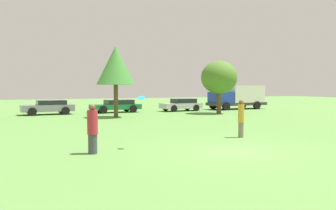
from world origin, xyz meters
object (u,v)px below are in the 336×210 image
object	(u,v)px
tree_2	(219,78)
delivery_truck_blue	(238,96)
frisbee	(141,98)
tree_1	(116,66)
parked_car_green	(116,106)
person_thrower	(93,129)
person_catcher	(241,118)
parked_car_silver	(182,104)
parked_car_grey	(48,107)

from	to	relation	value
tree_2	delivery_truck_blue	distance (m)	7.26
frisbee	tree_1	bearing A→B (deg)	78.31
tree_1	parked_car_green	size ratio (longest dim) A/B	1.18
person_thrower	tree_1	distance (m)	15.07
person_catcher	delivery_truck_blue	distance (m)	21.38
delivery_truck_blue	parked_car_green	bearing A→B (deg)	-4.91
parked_car_green	parked_car_silver	size ratio (longest dim) A/B	1.14
tree_1	parked_car_green	xyz separation A→B (m)	(1.47, 5.12, -3.31)
person_thrower	tree_2	world-z (taller)	tree_2
frisbee	tree_1	distance (m)	14.16
parked_car_silver	frisbee	bearing A→B (deg)	56.38
person_thrower	tree_2	bearing A→B (deg)	35.63
person_catcher	delivery_truck_blue	xyz separation A→B (m)	(12.22, 17.54, 0.44)
tree_1	delivery_truck_blue	xyz separation A→B (m)	(14.57, 4.76, -2.61)
tree_2	parked_car_silver	xyz separation A→B (m)	(-1.47, 4.39, -2.51)
person_catcher	delivery_truck_blue	bearing A→B (deg)	-134.44
person_catcher	frisbee	bearing A→B (deg)	0.64
parked_car_green	delivery_truck_blue	distance (m)	13.13
parked_car_grey	parked_car_green	size ratio (longest dim) A/B	0.94
person_thrower	tree_2	xyz separation A→B (m)	(14.00, 14.10, 2.28)
parked_car_green	delivery_truck_blue	world-z (taller)	delivery_truck_blue
person_catcher	tree_1	bearing A→B (deg)	-89.16
parked_car_grey	tree_2	bearing A→B (deg)	156.86
parked_car_grey	parked_car_silver	size ratio (longest dim) A/B	1.07
person_thrower	frisbee	world-z (taller)	frisbee
person_thrower	parked_car_silver	distance (m)	22.34
tree_1	tree_2	xyz separation A→B (m)	(9.28, 0.12, -0.80)
person_thrower	parked_car_silver	bearing A→B (deg)	46.30
person_catcher	parked_car_silver	bearing A→B (deg)	-117.10
frisbee	parked_car_silver	bearing A→B (deg)	59.71
parked_car_grey	person_thrower	bearing A→B (deg)	85.90
frisbee	tree_1	size ratio (longest dim) A/B	0.05
person_catcher	tree_2	world-z (taller)	tree_2
person_catcher	frisbee	xyz separation A→B (m)	(-5.19, -0.93, 1.03)
person_catcher	tree_2	xyz separation A→B (m)	(6.93, 12.91, 2.25)
person_catcher	tree_1	world-z (taller)	tree_1
person_thrower	delivery_truck_blue	distance (m)	26.90
person_thrower	frisbee	size ratio (longest dim) A/B	5.82
person_catcher	parked_car_grey	world-z (taller)	person_catcher
frisbee	parked_car_green	bearing A→B (deg)	77.13
parked_car_silver	delivery_truck_blue	size ratio (longest dim) A/B	0.62
parked_car_grey	parked_car_green	bearing A→B (deg)	177.08
parked_car_green	delivery_truck_blue	size ratio (longest dim) A/B	0.71
parked_car_green	parked_car_silver	bearing A→B (deg)	171.20
parked_car_grey	person_catcher	bearing A→B (deg)	107.55
tree_1	parked_car_green	world-z (taller)	tree_1
person_thrower	delivery_truck_blue	world-z (taller)	delivery_truck_blue
person_thrower	person_catcher	bearing A→B (deg)	0.00
parked_car_silver	tree_1	bearing A→B (deg)	26.68
parked_car_green	person_catcher	bearing A→B (deg)	89.50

